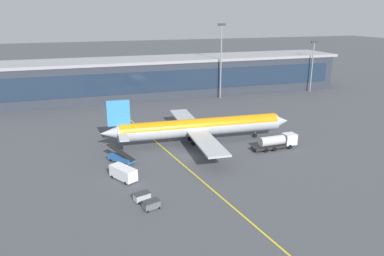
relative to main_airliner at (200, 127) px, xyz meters
The scene contains 11 objects.
ground_plane 10.72m from the main_airliner, 123.92° to the right, with size 700.00×700.00×0.00m, color #47494F.
apron_lead_in_line 11.35m from the main_airliner, 143.87° to the right, with size 0.30×80.00×0.01m, color yellow.
terminal_building 59.81m from the main_airliner, 113.25° to the left, with size 196.89×20.78×14.00m.
main_airliner is the anchor object (origin of this frame).
fuel_tanker 18.36m from the main_airliner, 32.33° to the right, with size 10.87×2.94×3.25m.
lavatory_truck 25.61m from the main_airliner, 144.16° to the right, with size 4.79×6.19×2.50m.
belt_loader 21.06m from the main_airliner, 161.89° to the right, with size 5.24×6.29×3.49m.
baggage_cart_0 32.92m from the main_airliner, 123.42° to the right, with size 2.97×2.23×1.48m.
baggage_cart_1 30.95m from the main_airliner, 127.94° to the right, with size 2.97×2.23×1.48m.
apron_light_mast_0 50.18m from the main_airliner, 61.42° to the left, with size 2.80×0.50×26.43m.
apron_light_mast_2 75.80m from the main_airliner, 34.70° to the left, with size 2.80×0.50×19.62m.
Camera 1 is at (-23.08, -70.91, 30.01)m, focal length 34.58 mm.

